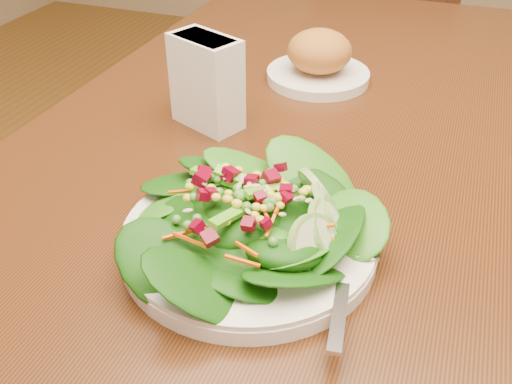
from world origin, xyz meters
TOP-DOWN VIEW (x-y plane):
  - dining_table at (0.00, 0.00)m, footprint 0.90×1.40m
  - chair_far at (-0.14, 1.07)m, footprint 0.48×0.49m
  - salad_plate at (-0.05, -0.23)m, footprint 0.26×0.26m
  - bread_plate at (-0.11, 0.19)m, footprint 0.16×0.16m
  - napkin_holder at (-0.21, -0.00)m, footprint 0.11×0.09m

SIDE VIEW (x-z plane):
  - chair_far at x=-0.14m, z-range 0.03..0.94m
  - dining_table at x=0.00m, z-range 0.27..1.02m
  - salad_plate at x=-0.05m, z-range 0.74..0.82m
  - bread_plate at x=-0.11m, z-range 0.74..0.83m
  - napkin_holder at x=-0.21m, z-range 0.75..0.88m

